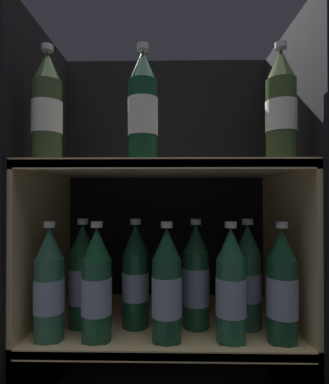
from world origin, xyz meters
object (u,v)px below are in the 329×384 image
(bottle_lower_back_2, at_px, (196,279))
(bottle_lower_back_0, at_px, (83,278))
(bottle_upper_front_0, at_px, (47,109))
(bottle_lower_front_4, at_px, (282,288))
(bottle_lower_front_2, at_px, (167,288))
(bottle_lower_back_3, at_px, (248,278))
(bottle_upper_front_1, at_px, (143,109))
(bottle_lower_back_1, at_px, (135,278))
(bottle_lower_front_3, at_px, (231,288))
(bottle_upper_front_2, at_px, (281,108))
(bottle_lower_front_0, at_px, (49,287))
(bottle_lower_front_1, at_px, (97,287))

(bottle_lower_back_2, bearing_deg, bottle_lower_back_0, 180.00)
(bottle_upper_front_0, height_order, bottle_lower_front_4, bottle_upper_front_0)
(bottle_lower_front_2, xyz_separation_m, bottle_lower_back_3, (0.21, 0.08, 0.00))
(bottle_lower_front_4, relative_size, bottle_lower_back_0, 1.00)
(bottle_upper_front_0, distance_m, bottle_upper_front_1, 0.23)
(bottle_upper_front_0, height_order, bottle_lower_back_1, bottle_upper_front_0)
(bottle_lower_front_3, bearing_deg, bottle_lower_front_4, 0.00)
(bottle_upper_front_0, bearing_deg, bottle_lower_back_1, 21.36)
(bottle_upper_front_2, relative_size, bottle_lower_front_2, 1.00)
(bottle_lower_front_0, bearing_deg, bottle_upper_front_0, 180.00)
(bottle_lower_front_4, xyz_separation_m, bottle_lower_back_0, (-0.48, 0.08, 0.00))
(bottle_lower_front_3, bearing_deg, bottle_lower_back_2, 133.51)
(bottle_lower_back_0, xyz_separation_m, bottle_lower_back_1, (0.14, 0.00, 0.00))
(bottle_lower_back_0, distance_m, bottle_lower_back_1, 0.14)
(bottle_upper_front_2, xyz_separation_m, bottle_lower_front_1, (-0.43, 0.00, -0.42))
(bottle_upper_front_0, xyz_separation_m, bottle_lower_front_0, (0.01, -0.00, -0.42))
(bottle_lower_back_3, bearing_deg, bottle_upper_front_1, -163.43)
(bottle_lower_front_3, height_order, bottle_lower_back_2, same)
(bottle_lower_front_2, relative_size, bottle_lower_back_0, 1.00)
(bottle_upper_front_2, height_order, bottle_lower_front_2, bottle_upper_front_2)
(bottle_lower_front_2, height_order, bottle_lower_back_0, same)
(bottle_lower_front_1, bearing_deg, bottle_lower_back_0, 125.45)
(bottle_upper_front_1, height_order, bottle_lower_front_3, bottle_upper_front_1)
(bottle_lower_front_0, relative_size, bottle_lower_back_1, 1.00)
(bottle_lower_front_2, height_order, bottle_lower_back_1, same)
(bottle_lower_front_4, xyz_separation_m, bottle_lower_back_3, (-0.06, 0.08, 0.00))
(bottle_upper_front_1, relative_size, bottle_lower_back_0, 1.00)
(bottle_lower_front_0, bearing_deg, bottle_lower_front_2, 0.00)
(bottle_lower_front_2, relative_size, bottle_lower_back_1, 1.00)
(bottle_lower_front_3, bearing_deg, bottle_lower_back_1, 161.24)
(bottle_upper_front_2, bearing_deg, bottle_lower_front_2, 180.00)
(bottle_lower_front_2, bearing_deg, bottle_upper_front_1, 180.00)
(bottle_upper_front_0, xyz_separation_m, bottle_upper_front_2, (0.55, -0.00, 0.00))
(bottle_lower_front_2, relative_size, bottle_lower_front_4, 1.00)
(bottle_upper_front_0, distance_m, bottle_lower_back_1, 0.47)
(bottle_lower_front_0, relative_size, bottle_lower_front_3, 1.00)
(bottle_lower_front_0, xyz_separation_m, bottle_lower_front_1, (0.11, 0.00, -0.00))
(bottle_upper_front_0, distance_m, bottle_upper_front_2, 0.55)
(bottle_upper_front_1, distance_m, bottle_lower_front_1, 0.43)
(bottle_upper_front_2, distance_m, bottle_lower_front_0, 0.68)
(bottle_lower_front_2, height_order, bottle_lower_back_2, same)
(bottle_lower_front_3, distance_m, bottle_lower_front_4, 0.12)
(bottle_lower_front_2, bearing_deg, bottle_upper_front_0, 180.00)
(bottle_upper_front_0, distance_m, bottle_lower_back_0, 0.43)
(bottle_upper_front_2, relative_size, bottle_lower_back_0, 1.00)
(bottle_upper_front_2, xyz_separation_m, bottle_lower_front_2, (-0.27, 0.00, -0.42))
(bottle_upper_front_2, distance_m, bottle_lower_front_3, 0.43)
(bottle_upper_front_1, relative_size, bottle_lower_front_1, 1.00)
(bottle_upper_front_0, bearing_deg, bottle_lower_front_0, -0.00)
(bottle_lower_front_3, bearing_deg, bottle_upper_front_2, -0.00)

